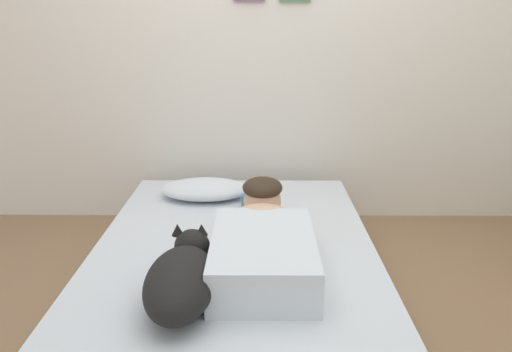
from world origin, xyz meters
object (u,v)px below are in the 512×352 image
object	(u,v)px
dog	(182,278)
cell_phone	(264,266)
pillow	(205,189)
coffee_cup	(250,201)
person_lying	(263,239)
bed	(235,277)

from	to	relation	value
dog	cell_phone	xyz separation A→B (m)	(0.31, 0.28, -0.10)
pillow	coffee_cup	distance (m)	0.31
coffee_cup	pillow	bearing A→B (deg)	149.78
dog	coffee_cup	world-z (taller)	dog
dog	coffee_cup	bearing A→B (deg)	76.85
dog	pillow	bearing A→B (deg)	91.78
dog	coffee_cup	xyz separation A→B (m)	(0.23, 1.00, -0.07)
pillow	cell_phone	size ratio (longest dim) A/B	3.71
pillow	dog	size ratio (longest dim) A/B	0.90
pillow	person_lying	distance (m)	0.88
dog	cell_phone	distance (m)	0.43
pillow	coffee_cup	size ratio (longest dim) A/B	4.16
bed	pillow	size ratio (longest dim) A/B	4.00
dog	cell_phone	world-z (taller)	dog
person_lying	cell_phone	size ratio (longest dim) A/B	6.57
person_lying	pillow	bearing A→B (deg)	112.61
dog	person_lying	bearing A→B (deg)	48.12
pillow	cell_phone	world-z (taller)	pillow
pillow	person_lying	bearing A→B (deg)	-67.39
coffee_cup	person_lying	bearing A→B (deg)	-83.88
pillow	person_lying	xyz separation A→B (m)	(0.34, -0.81, 0.05)
bed	dog	distance (m)	0.58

